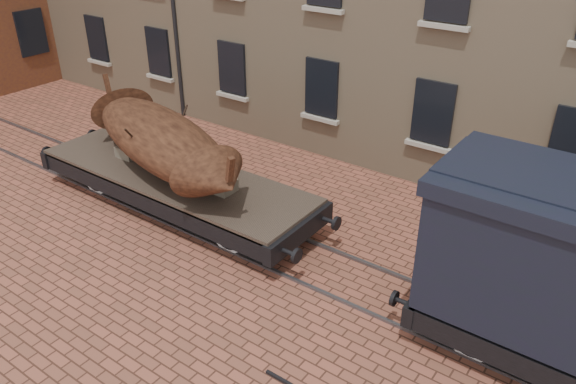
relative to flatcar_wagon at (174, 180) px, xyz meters
The scene contains 4 objects.
ground 3.84m from the flatcar_wagon, ahead, with size 90.00×90.00×0.00m, color brown.
rail_track 3.83m from the flatcar_wagon, ahead, with size 30.00×1.52×0.06m.
flatcar_wagon is the anchor object (origin of this frame).
iron_boat 1.13m from the flatcar_wagon, behind, with size 7.01×3.75×1.68m.
Camera 1 is at (6.09, -8.63, 7.47)m, focal length 35.00 mm.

